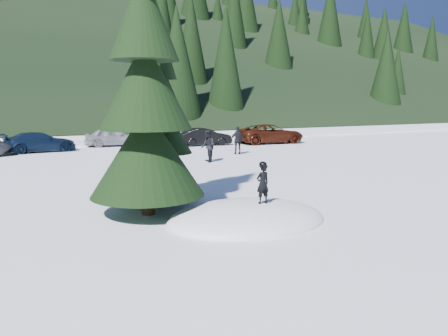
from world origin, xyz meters
name	(u,v)px	position (x,y,z in m)	size (l,w,h in m)	color
ground	(247,220)	(0.00, 0.00, 0.00)	(200.00, 200.00, 0.00)	white
snow_mound	(247,220)	(0.00, 0.00, 0.00)	(4.48, 3.52, 0.96)	white
forest_hillside	(45,30)	(0.00, 54.00, 12.50)	(200.00, 60.00, 25.00)	black
spruce_tall	(146,96)	(-2.20, 1.80, 3.32)	(3.20, 3.20, 8.60)	black
spruce_short	(164,136)	(-1.20, 3.20, 2.10)	(2.20, 2.20, 5.37)	black
child_skier	(263,184)	(0.35, -0.23, 1.01)	(0.39, 0.25, 1.06)	black
adult_0	(208,146)	(3.74, 10.71, 0.85)	(0.82, 0.64, 1.69)	black
adult_1	(238,141)	(6.79, 13.01, 0.83)	(0.98, 0.41, 1.67)	black
car_3	(40,142)	(-3.79, 19.66, 0.63)	(1.76, 4.32, 1.25)	black
car_4	(114,137)	(1.17, 21.13, 0.68)	(1.61, 4.00, 1.36)	gray
car_5	(205,137)	(7.15, 18.71, 0.63)	(1.33, 3.82, 1.26)	black
car_6	(270,134)	(12.24, 17.93, 0.72)	(2.38, 5.16, 1.44)	#3F160B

